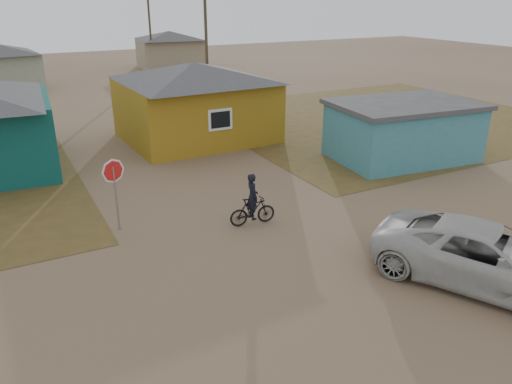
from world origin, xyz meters
TOP-DOWN VIEW (x-y plane):
  - ground at (0.00, 0.00)m, footprint 120.00×120.00m
  - grass_ne at (14.00, 13.00)m, footprint 20.00×18.00m
  - house_yellow at (2.50, 14.00)m, footprint 7.72×6.76m
  - shed_turquoise at (9.50, 6.50)m, footprint 6.71×4.93m
  - house_beige_east at (10.00, 40.00)m, footprint 6.95×6.05m
  - utility_pole_near at (6.50, 22.00)m, footprint 1.40×0.20m
  - utility_pole_far at (7.50, 38.00)m, footprint 1.40×0.20m
  - stop_sign at (-3.73, 5.07)m, footprint 0.78×0.09m
  - cyclist at (0.23, 3.41)m, footprint 1.60×0.62m
  - vehicle at (3.89, -2.56)m, footprint 4.91×6.20m

SIDE VIEW (x-z plane):
  - ground at x=0.00m, z-range 0.00..0.00m
  - grass_ne at x=14.00m, z-range 0.00..0.01m
  - cyclist at x=0.23m, z-range -0.24..1.52m
  - vehicle at x=3.89m, z-range 0.00..1.57m
  - shed_turquoise at x=9.50m, z-range 0.01..2.61m
  - stop_sign at x=-3.73m, z-range 0.57..2.95m
  - house_beige_east at x=10.00m, z-range 0.06..3.66m
  - house_yellow at x=2.50m, z-range 0.05..3.95m
  - utility_pole_near at x=6.50m, z-range 0.14..8.14m
  - utility_pole_far at x=7.50m, z-range 0.14..8.14m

